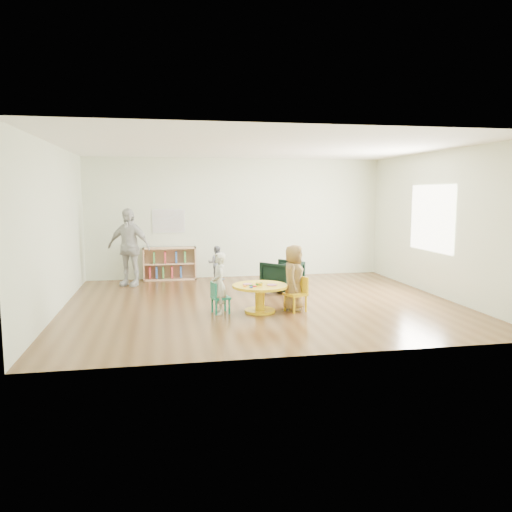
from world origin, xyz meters
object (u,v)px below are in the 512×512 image
at_px(kid_chair_right, 298,293).
at_px(kid_chair_left, 218,297).
at_px(child_left, 219,284).
at_px(armchair, 282,276).
at_px(child_right, 294,278).
at_px(adult_caretaker, 129,247).
at_px(bookshelf, 169,264).
at_px(toddler, 216,263).
at_px(activity_table, 260,293).

bearing_deg(kid_chair_right, kid_chair_left, 63.74).
xyz_separation_m(kid_chair_right, child_left, (-1.33, 0.04, 0.19)).
height_order(kid_chair_left, child_left, child_left).
height_order(kid_chair_right, armchair, armchair).
height_order(child_right, adult_caretaker, adult_caretaker).
relative_size(bookshelf, armchair, 1.74).
relative_size(toddler, adult_caretaker, 0.47).
bearing_deg(activity_table, kid_chair_right, -4.19).
height_order(kid_chair_right, bookshelf, bookshelf).
height_order(bookshelf, adult_caretaker, adult_caretaker).
bearing_deg(child_right, bookshelf, 51.90).
xyz_separation_m(bookshelf, child_left, (0.76, -3.53, 0.15)).
bearing_deg(kid_chair_right, activity_table, 62.77).
distance_m(activity_table, armchair, 1.86).
bearing_deg(activity_table, kid_chair_left, 177.67).
bearing_deg(child_right, child_left, 112.98).
height_order(bookshelf, child_right, child_right).
distance_m(kid_chair_right, armchair, 1.74).
xyz_separation_m(activity_table, armchair, (0.79, 1.69, -0.01)).
distance_m(kid_chair_left, child_right, 1.32).
distance_m(kid_chair_right, child_right, 0.26).
height_order(activity_table, kid_chair_right, kid_chair_right).
bearing_deg(activity_table, child_right, 2.15).
bearing_deg(toddler, child_left, 93.01).
bearing_deg(bookshelf, child_right, -59.65).
bearing_deg(kid_chair_right, child_right, 13.68).
bearing_deg(activity_table, adult_caretaker, 128.64).
relative_size(child_right, adult_caretaker, 0.67).
relative_size(kid_chair_left, bookshelf, 0.44).
relative_size(activity_table, bookshelf, 0.78).
height_order(bookshelf, child_left, child_left).
bearing_deg(kid_chair_left, activity_table, 76.46).
xyz_separation_m(toddler, adult_caretaker, (-1.92, -0.35, 0.44)).
bearing_deg(kid_chair_left, bookshelf, -178.96).
bearing_deg(child_right, toddler, 38.43).
distance_m(kid_chair_left, adult_caretaker, 3.33).
distance_m(activity_table, kid_chair_right, 0.64).
xyz_separation_m(activity_table, kid_chair_left, (-0.70, 0.03, -0.04)).
relative_size(activity_table, kid_chair_right, 1.57).
relative_size(kid_chair_left, child_left, 0.52).
relative_size(activity_table, toddler, 1.18).
xyz_separation_m(child_left, adult_caretaker, (-1.62, 2.90, 0.32)).
height_order(kid_chair_right, child_left, child_left).
xyz_separation_m(bookshelf, toddler, (1.07, -0.28, 0.03)).
height_order(armchair, child_left, child_left).
bearing_deg(bookshelf, activity_table, -67.50).
relative_size(child_right, toddler, 1.43).
distance_m(kid_chair_left, kid_chair_right, 1.34).
relative_size(armchair, child_right, 0.61).
bearing_deg(armchair, kid_chair_right, 45.25).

